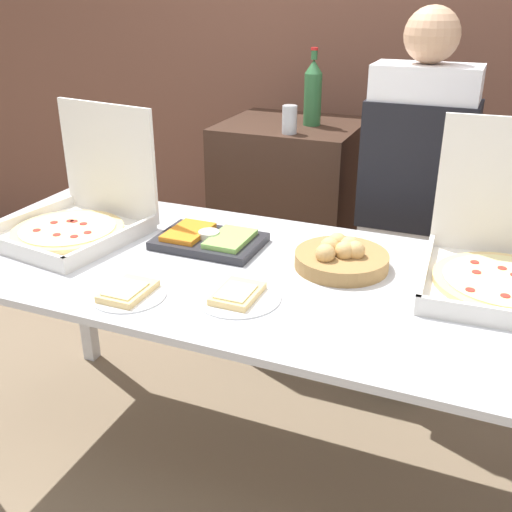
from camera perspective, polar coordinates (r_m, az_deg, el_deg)
The scene contains 13 objects.
ground_plane at distance 2.48m, azimuth 0.00°, elevation -20.05°, with size 16.00×16.00×0.00m, color #847056.
brick_wall_behind at distance 3.42m, azimuth 11.56°, elevation 18.32°, with size 10.00×0.06×2.80m.
buffet_table at distance 2.01m, azimuth 0.00°, elevation -3.78°, with size 2.26×0.94×0.88m.
pizza_box_near_right at distance 2.32m, azimuth -16.56°, elevation 3.97°, with size 0.53×0.54×0.46m.
pizza_box_far_left at distance 2.00m, azimuth 22.79°, elevation -0.18°, with size 0.51×0.52×0.48m.
paper_plate_front_left at distance 1.84m, azimuth -12.08°, elevation -3.41°, with size 0.23×0.23×0.03m.
paper_plate_front_center at distance 1.78m, azimuth -1.77°, elevation -3.74°, with size 0.26×0.26×0.03m.
veggie_tray at distance 2.15m, azimuth -4.48°, elevation 1.57°, with size 0.37×0.25×0.05m.
bread_basket at distance 1.99m, azimuth 8.11°, elevation -0.12°, with size 0.31×0.31×0.10m.
sideboard_podium at distance 3.10m, azimuth 3.18°, elevation 2.25°, with size 0.65×0.60×1.13m.
soda_bottle at distance 2.87m, azimuth 5.44°, elevation 15.28°, with size 0.08×0.08×0.35m.
soda_can_silver at distance 2.70m, azimuth 3.22°, elevation 12.85°, with size 0.07×0.07×0.12m.
person_server_vest at distance 2.54m, azimuth 14.76°, elevation 5.37°, with size 0.42×0.24×1.67m.
Camera 1 is at (0.68, -1.63, 1.73)m, focal length 42.00 mm.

